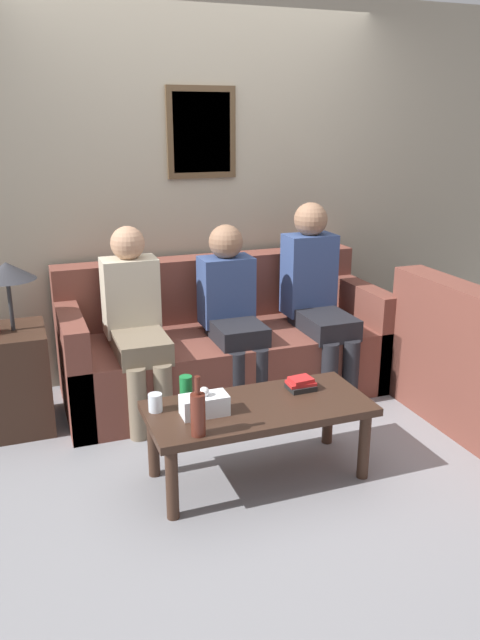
% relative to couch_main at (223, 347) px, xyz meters
% --- Properties ---
extents(ground_plane, '(16.00, 16.00, 0.00)m').
position_rel_couch_main_xyz_m(ground_plane, '(0.00, -0.52, -0.31)').
color(ground_plane, gray).
extents(wall_back, '(9.00, 0.08, 2.60)m').
position_rel_couch_main_xyz_m(wall_back, '(0.00, 0.46, 1.00)').
color(wall_back, '#9E937F').
rests_on(wall_back, ground_plane).
extents(couch_main, '(2.14, 0.88, 0.88)m').
position_rel_couch_main_xyz_m(couch_main, '(0.00, 0.00, 0.00)').
color(couch_main, brown).
rests_on(couch_main, ground_plane).
extents(coffee_table, '(1.14, 0.51, 0.41)m').
position_rel_couch_main_xyz_m(coffee_table, '(-0.19, -1.12, 0.05)').
color(coffee_table, '#382319').
rests_on(coffee_table, ground_plane).
extents(side_table_with_lamp, '(0.47, 0.47, 1.02)m').
position_rel_couch_main_xyz_m(side_table_with_lamp, '(-1.38, -0.10, 0.05)').
color(side_table_with_lamp, '#382319').
rests_on(side_table_with_lamp, ground_plane).
extents(wine_bottle, '(0.07, 0.07, 0.29)m').
position_rel_couch_main_xyz_m(wine_bottle, '(-0.57, -1.32, 0.21)').
color(wine_bottle, '#562319').
rests_on(wine_bottle, coffee_table).
extents(drinking_glass, '(0.07, 0.07, 0.09)m').
position_rel_couch_main_xyz_m(drinking_glass, '(-0.70, -1.01, 0.15)').
color(drinking_glass, silver).
rests_on(drinking_glass, coffee_table).
extents(book_stack, '(0.15, 0.12, 0.07)m').
position_rel_couch_main_xyz_m(book_stack, '(0.09, -1.02, 0.13)').
color(book_stack, black).
rests_on(book_stack, coffee_table).
extents(soda_can, '(0.07, 0.07, 0.12)m').
position_rel_couch_main_xyz_m(soda_can, '(-0.51, -0.92, 0.16)').
color(soda_can, '#197A38').
rests_on(soda_can, coffee_table).
extents(tissue_box, '(0.23, 0.12, 0.15)m').
position_rel_couch_main_xyz_m(tissue_box, '(-0.48, -1.13, 0.16)').
color(tissue_box, silver).
rests_on(tissue_box, coffee_table).
extents(person_left, '(0.34, 0.65, 1.17)m').
position_rel_couch_main_xyz_m(person_left, '(-0.62, -0.15, 0.33)').
color(person_left, '#756651').
rests_on(person_left, ground_plane).
extents(person_middle, '(0.34, 0.58, 1.15)m').
position_rel_couch_main_xyz_m(person_middle, '(0.01, -0.15, 0.33)').
color(person_middle, black).
rests_on(person_middle, ground_plane).
extents(person_right, '(0.34, 0.66, 1.26)m').
position_rel_couch_main_xyz_m(person_right, '(0.62, -0.14, 0.37)').
color(person_right, black).
rests_on(person_right, ground_plane).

